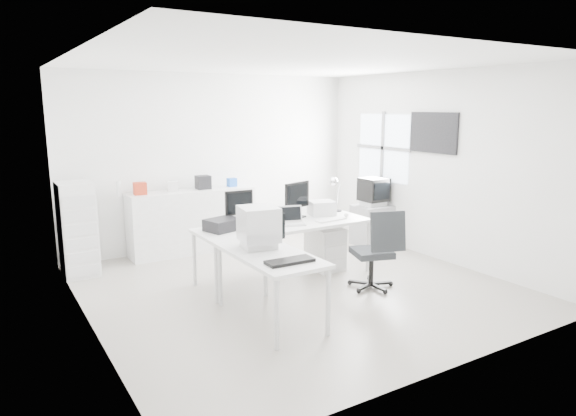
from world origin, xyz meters
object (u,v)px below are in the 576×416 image
crt_monitor (259,229)px  main_desk (285,251)px  inkjet_printer (223,225)px  sideboard (193,221)px  office_chair (372,249)px  crt_tv (374,192)px  drawer_pedestal (325,248)px  lcd_monitor_small (239,208)px  filing_cabinet (77,229)px  tv_cabinet (372,225)px  lcd_monitor_large (297,200)px  laser_printer (322,208)px  side_desk (270,287)px  laptop (292,216)px

crt_monitor → main_desk: bearing=54.8°
inkjet_printer → sideboard: bearing=65.8°
office_chair → crt_tv: 2.20m
main_desk → drawer_pedestal: main_desk is taller
lcd_monitor_small → filing_cabinet: filing_cabinet is taller
crt_monitor → tv_cabinet: (3.01, 1.58, -0.63)m
lcd_monitor_large → tv_cabinet: 1.99m
lcd_monitor_small → laser_printer: bearing=4.2°
laser_printer → tv_cabinet: (1.41, 0.51, -0.52)m
lcd_monitor_small → lcd_monitor_large: 0.90m
drawer_pedestal → filing_cabinet: (-3.04, 1.54, 0.34)m
drawer_pedestal → tv_cabinet: (1.46, 0.68, 0.03)m
office_chair → filing_cabinet: filing_cabinet is taller
crt_monitor → office_chair: (1.59, -0.06, -0.44)m
drawer_pedestal → crt_tv: size_ratio=1.20×
inkjet_printer → tv_cabinet: inkjet_printer is taller
main_desk → drawer_pedestal: (0.70, 0.05, -0.08)m
lcd_monitor_large → drawer_pedestal: bearing=-46.6°
side_desk → crt_tv: (3.01, 1.83, 0.51)m
lcd_monitor_large → office_chair: (0.39, -1.16, -0.48)m
crt_monitor → tv_cabinet: crt_monitor is taller
filing_cabinet → laser_printer: bearing=-23.9°
main_desk → laser_printer: laser_printer is taller
main_desk → filing_cabinet: 2.84m
lcd_monitor_small → tv_cabinet: 2.83m
laptop → crt_monitor: (-0.90, -0.75, 0.10)m
inkjet_printer → laptop: laptop is taller
office_chair → sideboard: office_chair is taller
main_desk → lcd_monitor_small: lcd_monitor_small is taller
laptop → office_chair: bearing=-33.0°
tv_cabinet → sideboard: bearing=157.5°
filing_cabinet → drawer_pedestal: bearing=-26.9°
lcd_monitor_large → sideboard: bearing=103.2°
tv_cabinet → filing_cabinet: bearing=169.2°
drawer_pedestal → sideboard: size_ratio=0.30×
lcd_monitor_small → tv_cabinet: (2.71, 0.48, -0.66)m
crt_monitor → sideboard: 2.77m
office_chair → lcd_monitor_small: bearing=156.6°
side_desk → office_chair: 1.60m
main_desk → laser_printer: size_ratio=6.84×
drawer_pedestal → lcd_monitor_large: bearing=150.3°
drawer_pedestal → laser_printer: bearing=73.6°
inkjet_printer → laser_printer: 1.60m
sideboard → filing_cabinet: (-1.75, -0.28, 0.15)m
crt_monitor → tv_cabinet: 3.46m
inkjet_printer → lcd_monitor_small: bearing=10.9°
laptop → crt_monitor: crt_monitor is taller
crt_monitor → crt_tv: size_ratio=0.85×
laptop → lcd_monitor_large: bearing=66.1°
inkjet_printer → tv_cabinet: 3.12m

